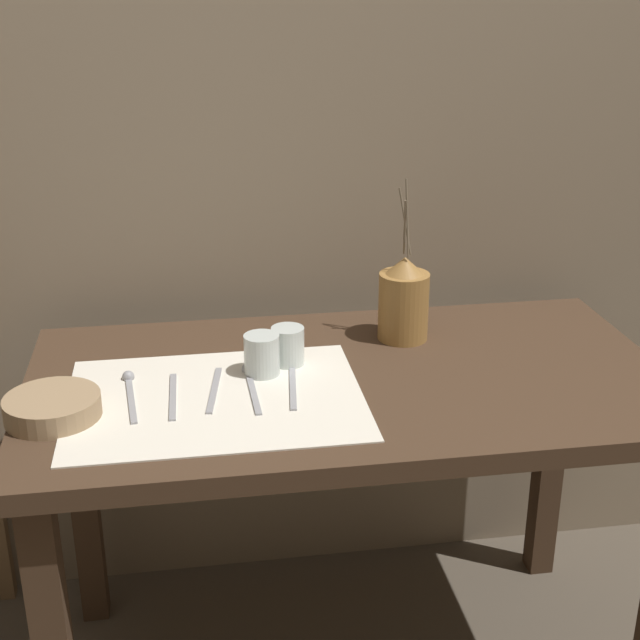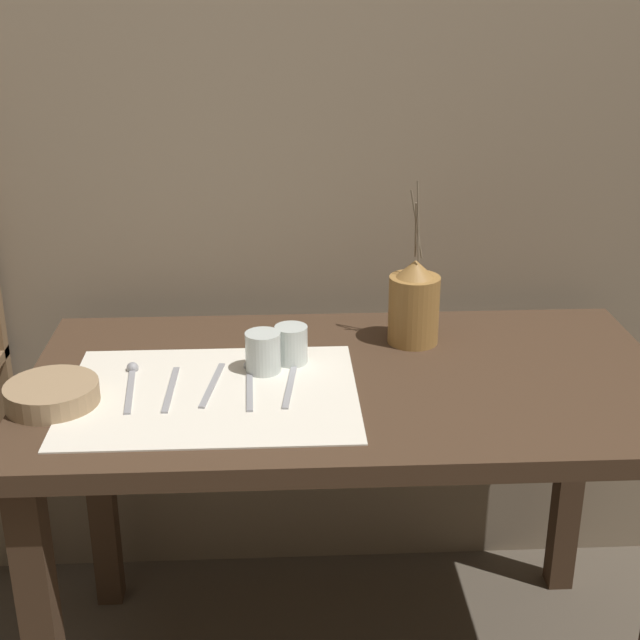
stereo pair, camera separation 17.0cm
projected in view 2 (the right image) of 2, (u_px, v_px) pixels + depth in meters
The scene contains 12 objects.
stone_wall_back at pixel (336, 102), 1.99m from camera, with size 7.00×0.06×2.40m.
wooden_table at pixel (349, 423), 1.78m from camera, with size 1.26×0.68×0.74m.
linen_cloth at pixel (212, 394), 1.67m from camera, with size 0.55×0.42×0.00m.
pitcher_with_flowers at pixel (414, 304), 1.87m from camera, with size 0.11×0.11×0.35m.
wooden_bowl at pixel (52, 394), 1.63m from camera, with size 0.17×0.17×0.04m.
glass_tumbler_near at pixel (263, 352), 1.75m from camera, with size 0.07×0.07×0.08m.
glass_tumbler_far at pixel (291, 344), 1.79m from camera, with size 0.07×0.07×0.08m.
spoon_outer at pixel (132, 377), 1.73m from camera, with size 0.04×0.20×0.02m.
fork_outer at pixel (171, 389), 1.68m from camera, with size 0.01×0.19×0.00m.
knife_center at pixel (212, 385), 1.70m from camera, with size 0.04×0.19×0.00m.
spoon_inner at pixel (250, 374), 1.74m from camera, with size 0.02×0.20×0.02m.
fork_inner at pixel (290, 385), 1.70m from camera, with size 0.03×0.19×0.00m.
Camera 2 is at (-0.14, -1.58, 1.48)m, focal length 50.00 mm.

